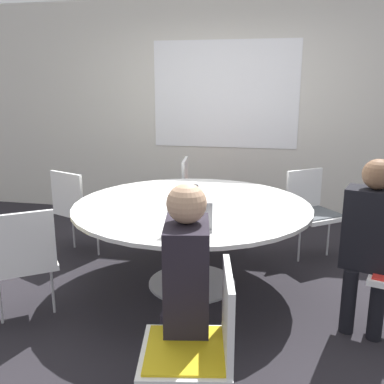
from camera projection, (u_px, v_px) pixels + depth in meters
The scene contains 12 objects.
ground_plane at pixel (192, 284), 3.70m from camera, with size 16.00×16.00×0.00m, color black.
wall_back at pixel (225, 111), 5.36m from camera, with size 8.00×0.07×2.70m.
conference_table at pixel (192, 218), 3.55m from camera, with size 1.95×1.95×0.72m.
chair_0 at pixel (200, 340), 1.99m from camera, with size 0.49×0.51×0.86m.
chair_2 at pixel (312, 207), 4.18m from camera, with size 0.60×0.60×0.86m.
chair_3 at pixel (196, 189), 4.86m from camera, with size 0.47×0.48×0.86m.
chair_4 at pixel (78, 205), 4.24m from camera, with size 0.57×0.56×0.86m.
chair_5 at pixel (23, 256), 2.98m from camera, with size 0.60×0.60×0.86m.
person_0 at pixel (184, 279), 2.18m from camera, with size 0.30×0.39×1.21m.
person_1 at pixel (371, 234), 2.84m from camera, with size 0.41×0.33×1.21m.
laptop at pixel (190, 222), 2.87m from camera, with size 0.33×0.28×0.21m.
coffee_cup at pixel (194, 189), 3.83m from camera, with size 0.08×0.08×0.08m.
Camera 1 is at (0.67, -3.32, 1.67)m, focal length 40.00 mm.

